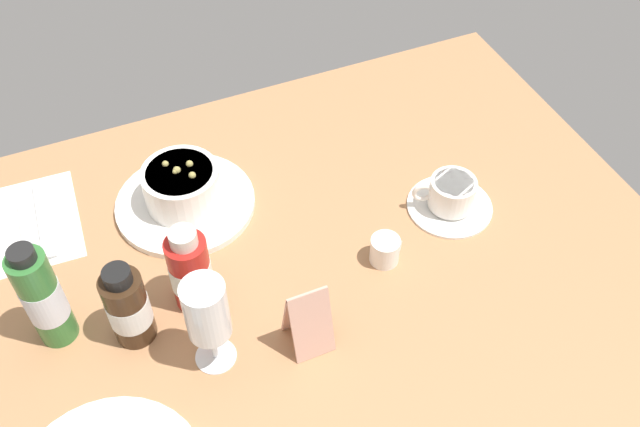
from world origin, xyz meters
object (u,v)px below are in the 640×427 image
(porridge_bowl, at_px, (183,191))
(creamer_jug, at_px, (385,250))
(sauce_bottle_green, at_px, (43,298))
(sauce_bottle_brown, at_px, (128,307))
(coffee_cup, at_px, (451,197))
(cutlery_setting, at_px, (34,224))
(wine_glass, at_px, (207,313))
(menu_card, at_px, (308,317))
(sauce_bottle_red, at_px, (190,271))

(porridge_bowl, distance_m, creamer_jug, 0.34)
(sauce_bottle_green, bearing_deg, sauce_bottle_brown, 156.82)
(coffee_cup, bearing_deg, porridge_bowl, -23.62)
(cutlery_setting, height_order, wine_glass, wine_glass)
(coffee_cup, relative_size, menu_card, 1.26)
(porridge_bowl, relative_size, sauce_bottle_brown, 1.59)
(wine_glass, bearing_deg, sauce_bottle_red, -91.76)
(wine_glass, xyz_separation_m, sauce_bottle_red, (-0.00, -0.10, -0.04))
(sauce_bottle_green, xyz_separation_m, sauce_bottle_red, (-0.19, 0.02, -0.02))
(porridge_bowl, xyz_separation_m, sauce_bottle_brown, (0.13, 0.21, 0.03))
(coffee_cup, height_order, sauce_bottle_green, sauce_bottle_green)
(wine_glass, distance_m, menu_card, 0.14)
(porridge_bowl, relative_size, cutlery_setting, 1.11)
(coffee_cup, bearing_deg, sauce_bottle_brown, 3.80)
(creamer_jug, xyz_separation_m, menu_card, (0.16, 0.08, 0.03))
(porridge_bowl, bearing_deg, sauce_bottle_red, 78.59)
(porridge_bowl, bearing_deg, menu_card, 105.60)
(sauce_bottle_red, bearing_deg, wine_glass, 88.24)
(coffee_cup, xyz_separation_m, creamer_jug, (0.14, 0.06, -0.00))
(coffee_cup, relative_size, sauce_bottle_green, 0.76)
(coffee_cup, xyz_separation_m, sauce_bottle_brown, (0.52, 0.03, 0.04))
(creamer_jug, distance_m, wine_glass, 0.30)
(creamer_jug, distance_m, sauce_bottle_red, 0.29)
(porridge_bowl, bearing_deg, coffee_cup, 156.38)
(creamer_jug, bearing_deg, sauce_bottle_brown, -3.11)
(coffee_cup, bearing_deg, wine_glass, 14.91)
(wine_glass, distance_m, sauce_bottle_green, 0.23)
(coffee_cup, relative_size, wine_glass, 0.87)
(porridge_bowl, bearing_deg, creamer_jug, 137.50)
(sauce_bottle_green, relative_size, sauce_bottle_red, 1.24)
(creamer_jug, height_order, sauce_bottle_red, sauce_bottle_red)
(porridge_bowl, height_order, creamer_jug, porridge_bowl)
(wine_glass, xyz_separation_m, sauce_bottle_brown, (0.09, -0.08, -0.04))
(menu_card, bearing_deg, sauce_bottle_green, -24.90)
(porridge_bowl, relative_size, wine_glass, 1.41)
(porridge_bowl, height_order, menu_card, menu_card)
(sauce_bottle_red, bearing_deg, cutlery_setting, -50.47)
(sauce_bottle_green, bearing_deg, cutlery_setting, -88.94)
(cutlery_setting, relative_size, menu_card, 1.84)
(porridge_bowl, bearing_deg, cutlery_setting, -13.41)
(sauce_bottle_red, distance_m, menu_card, 0.18)
(porridge_bowl, relative_size, sauce_bottle_green, 1.23)
(cutlery_setting, distance_m, wine_glass, 0.41)
(sauce_bottle_brown, bearing_deg, porridge_bowl, -122.29)
(coffee_cup, distance_m, creamer_jug, 0.15)
(porridge_bowl, distance_m, sauce_bottle_brown, 0.25)
(sauce_bottle_brown, distance_m, menu_card, 0.24)
(creamer_jug, relative_size, menu_card, 0.48)
(sauce_bottle_red, xyz_separation_m, menu_card, (-0.12, 0.13, -0.01))
(cutlery_setting, xyz_separation_m, sauce_bottle_red, (-0.20, 0.24, 0.06))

